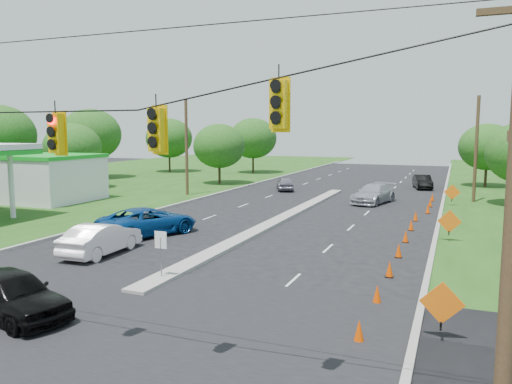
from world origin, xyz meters
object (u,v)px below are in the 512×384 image
at_px(gas_station, 13,173).
at_px(black_sedan, 12,294).
at_px(blue_pickup, 148,221).
at_px(white_sedan, 101,239).

bearing_deg(gas_station, black_sedan, -42.52).
height_order(black_sedan, blue_pickup, blue_pickup).
bearing_deg(gas_station, white_sedan, -32.15).
relative_size(black_sedan, blue_pickup, 0.81).
xyz_separation_m(gas_station, white_sedan, (18.50, -11.63, -1.79)).
bearing_deg(white_sedan, black_sedan, 107.02).
bearing_deg(black_sedan, gas_station, 60.84).
height_order(black_sedan, white_sedan, black_sedan).
xyz_separation_m(white_sedan, blue_pickup, (-0.48, 4.77, 0.03)).
distance_m(gas_station, blue_pickup, 19.36).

